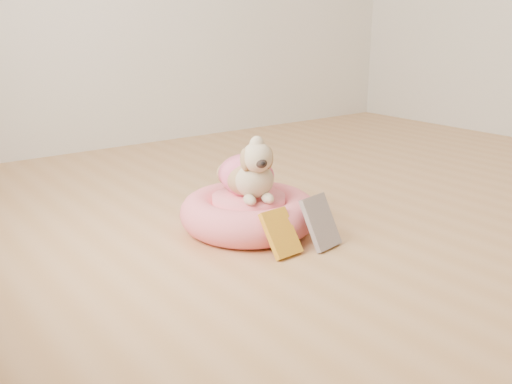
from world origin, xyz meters
TOP-DOWN VIEW (x-y plane):
  - floor at (0.00, 0.00)m, footprint 4.50×4.50m
  - pet_bed at (-0.69, 0.44)m, footprint 0.57×0.57m
  - dog at (-0.69, 0.44)m, footprint 0.36×0.43m
  - book_yellow at (-0.75, 0.15)m, footprint 0.13×0.13m
  - book_white at (-0.58, 0.12)m, footprint 0.15×0.14m

SIDE VIEW (x-z plane):
  - floor at x=0.00m, z-range 0.00..0.00m
  - pet_bed at x=-0.69m, z-range 0.00..0.14m
  - book_yellow at x=-0.75m, z-range 0.00..0.16m
  - book_white at x=-0.58m, z-range 0.00..0.20m
  - dog at x=-0.69m, z-range 0.15..0.42m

